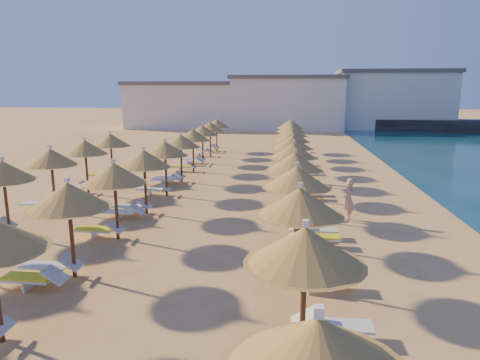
# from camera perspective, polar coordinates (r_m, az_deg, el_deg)

# --- Properties ---
(ground) EXTENTS (220.00, 220.00, 0.00)m
(ground) POSITION_cam_1_polar(r_m,az_deg,el_deg) (16.49, -3.06, -7.27)
(ground) COLOR #E3A863
(ground) RESTS_ON ground
(jetty) EXTENTS (30.16, 10.37, 1.50)m
(jetty) POSITION_cam_1_polar(r_m,az_deg,el_deg) (63.34, 28.31, 6.32)
(jetty) COLOR black
(jetty) RESTS_ON ground
(hotel_blocks) EXTENTS (45.39, 10.76, 8.10)m
(hotel_blocks) POSITION_cam_1_polar(r_m,az_deg,el_deg) (61.76, 7.27, 10.28)
(hotel_blocks) COLOR white
(hotel_blocks) RESTS_ON ground
(parasol_row_east) EXTENTS (2.41, 38.97, 3.01)m
(parasol_row_east) POSITION_cam_1_polar(r_m,az_deg,el_deg) (19.74, 7.22, 3.14)
(parasol_row_east) COLOR brown
(parasol_row_east) RESTS_ON ground
(parasol_row_west) EXTENTS (2.41, 38.97, 3.01)m
(parasol_row_west) POSITION_cam_1_polar(r_m,az_deg,el_deg) (20.65, -11.21, 3.40)
(parasol_row_west) COLOR brown
(parasol_row_west) RESTS_ON ground
(parasol_row_inland) EXTENTS (2.41, 19.03, 3.01)m
(parasol_row_inland) POSITION_cam_1_polar(r_m,az_deg,el_deg) (19.45, -26.31, 1.86)
(parasol_row_inland) COLOR brown
(parasol_row_inland) RESTS_ON ground
(loungers) EXTENTS (13.99, 37.13, 0.66)m
(loungers) POSITION_cam_1_polar(r_m,az_deg,el_deg) (19.94, -5.91, -2.88)
(loungers) COLOR white
(loungers) RESTS_ON ground
(beachgoer_a) EXTENTS (0.52, 0.72, 1.83)m
(beachgoer_a) POSITION_cam_1_polar(r_m,az_deg,el_deg) (18.48, 14.28, -2.54)
(beachgoer_a) COLOR tan
(beachgoer_a) RESTS_ON ground
(beachgoer_c) EXTENTS (1.08, 0.71, 1.70)m
(beachgoer_c) POSITION_cam_1_polar(r_m,az_deg,el_deg) (25.67, 7.60, 1.59)
(beachgoer_c) COLOR tan
(beachgoer_c) RESTS_ON ground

